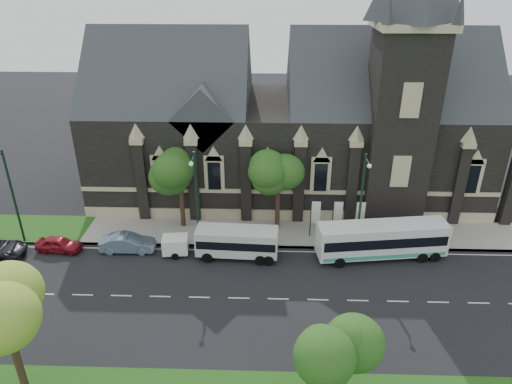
{
  "coord_description": "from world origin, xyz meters",
  "views": [
    {
      "loc": [
        2.21,
        -28.15,
        22.89
      ],
      "look_at": [
        1.12,
        6.0,
        6.05
      ],
      "focal_mm": 32.77,
      "sensor_mm": 36.0,
      "label": 1
    }
  ],
  "objects_px": {
    "banner_flag_center": "(336,215)",
    "tour_coach": "(382,240)",
    "street_lamp_mid": "(196,195)",
    "sedan": "(128,243)",
    "box_trailer": "(175,245)",
    "tree_walk_right": "(281,172)",
    "banner_flag_right": "(358,215)",
    "car_far_red": "(59,244)",
    "street_lamp_near": "(362,198)",
    "shuttle_bus": "(237,241)",
    "street_lamp_far": "(11,193)",
    "tree_park_east": "(342,345)",
    "tree_park_near": "(8,304)",
    "banner_flag_left": "(314,214)",
    "tree_walk_left": "(182,171)"
  },
  "relations": [
    {
      "from": "banner_flag_center",
      "to": "sedan",
      "type": "relative_size",
      "value": 0.84
    },
    {
      "from": "tree_walk_right",
      "to": "shuttle_bus",
      "type": "distance_m",
      "value": 7.6
    },
    {
      "from": "tree_park_near",
      "to": "street_lamp_far",
      "type": "distance_m",
      "value": 17.92
    },
    {
      "from": "street_lamp_near",
      "to": "banner_flag_right",
      "type": "relative_size",
      "value": 2.25
    },
    {
      "from": "shuttle_bus",
      "to": "box_trailer",
      "type": "distance_m",
      "value": 5.44
    },
    {
      "from": "tree_park_east",
      "to": "car_far_red",
      "type": "xyz_separation_m",
      "value": [
        -22.37,
        15.31,
        -3.94
      ]
    },
    {
      "from": "street_lamp_mid",
      "to": "shuttle_bus",
      "type": "distance_m",
      "value": 5.24
    },
    {
      "from": "tree_walk_left",
      "to": "sedan",
      "type": "bearing_deg",
      "value": -134.08
    },
    {
      "from": "street_lamp_far",
      "to": "banner_flag_center",
      "type": "relative_size",
      "value": 2.25
    },
    {
      "from": "tree_park_near",
      "to": "tour_coach",
      "type": "bearing_deg",
      "value": 31.89
    },
    {
      "from": "tree_park_east",
      "to": "street_lamp_far",
      "type": "relative_size",
      "value": 0.7
    },
    {
      "from": "banner_flag_right",
      "to": "box_trailer",
      "type": "bearing_deg",
      "value": -168.79
    },
    {
      "from": "banner_flag_left",
      "to": "car_far_red",
      "type": "xyz_separation_m",
      "value": [
        -22.48,
        -3.02,
        -1.7
      ]
    },
    {
      "from": "street_lamp_far",
      "to": "tour_coach",
      "type": "distance_m",
      "value": 32.03
    },
    {
      "from": "tree_park_near",
      "to": "banner_flag_left",
      "type": "xyz_separation_m",
      "value": [
        18.06,
        17.77,
        -4.03
      ]
    },
    {
      "from": "tree_park_east",
      "to": "tour_coach",
      "type": "height_order",
      "value": "tree_park_east"
    },
    {
      "from": "tour_coach",
      "to": "banner_flag_center",
      "type": "bearing_deg",
      "value": 131.3
    },
    {
      "from": "street_lamp_far",
      "to": "banner_flag_center",
      "type": "height_order",
      "value": "street_lamp_far"
    },
    {
      "from": "banner_flag_right",
      "to": "sedan",
      "type": "bearing_deg",
      "value": -172.2
    },
    {
      "from": "banner_flag_right",
      "to": "sedan",
      "type": "relative_size",
      "value": 0.84
    },
    {
      "from": "street_lamp_mid",
      "to": "street_lamp_far",
      "type": "height_order",
      "value": "same"
    },
    {
      "from": "street_lamp_far",
      "to": "banner_flag_center",
      "type": "distance_m",
      "value": 28.48
    },
    {
      "from": "tree_park_east",
      "to": "street_lamp_mid",
      "type": "distance_m",
      "value": 19.32
    },
    {
      "from": "banner_flag_center",
      "to": "tour_coach",
      "type": "distance_m",
      "value": 4.74
    },
    {
      "from": "tour_coach",
      "to": "tree_park_east",
      "type": "bearing_deg",
      "value": -118.07
    },
    {
      "from": "box_trailer",
      "to": "banner_flag_center",
      "type": "bearing_deg",
      "value": 6.66
    },
    {
      "from": "tour_coach",
      "to": "car_far_red",
      "type": "relative_size",
      "value": 2.81
    },
    {
      "from": "banner_flag_center",
      "to": "car_far_red",
      "type": "relative_size",
      "value": 1.0
    },
    {
      "from": "banner_flag_center",
      "to": "tour_coach",
      "type": "height_order",
      "value": "banner_flag_center"
    },
    {
      "from": "tree_walk_left",
      "to": "shuttle_bus",
      "type": "height_order",
      "value": "tree_walk_left"
    },
    {
      "from": "street_lamp_mid",
      "to": "street_lamp_far",
      "type": "bearing_deg",
      "value": 180.0
    },
    {
      "from": "banner_flag_right",
      "to": "car_far_red",
      "type": "relative_size",
      "value": 1.0
    },
    {
      "from": "banner_flag_center",
      "to": "tour_coach",
      "type": "relative_size",
      "value": 0.36
    },
    {
      "from": "street_lamp_mid",
      "to": "sedan",
      "type": "xyz_separation_m",
      "value": [
        -6.16,
        -0.89,
        -4.33
      ]
    },
    {
      "from": "street_lamp_near",
      "to": "banner_flag_left",
      "type": "distance_m",
      "value": 4.99
    },
    {
      "from": "banner_flag_center",
      "to": "sedan",
      "type": "height_order",
      "value": "banner_flag_center"
    },
    {
      "from": "sedan",
      "to": "street_lamp_far",
      "type": "bearing_deg",
      "value": 83.88
    },
    {
      "from": "car_far_red",
      "to": "street_lamp_far",
      "type": "bearing_deg",
      "value": 78.93
    },
    {
      "from": "banner_flag_center",
      "to": "car_far_red",
      "type": "height_order",
      "value": "banner_flag_center"
    },
    {
      "from": "banner_flag_left",
      "to": "sedan",
      "type": "xyz_separation_m",
      "value": [
        -16.44,
        -2.8,
        -1.6
      ]
    },
    {
      "from": "tree_walk_right",
      "to": "banner_flag_right",
      "type": "bearing_deg",
      "value": -13.6
    },
    {
      "from": "tree_walk_left",
      "to": "car_far_red",
      "type": "relative_size",
      "value": 1.92
    },
    {
      "from": "tree_walk_left",
      "to": "street_lamp_far",
      "type": "bearing_deg",
      "value": -165.74
    },
    {
      "from": "banner_flag_right",
      "to": "shuttle_bus",
      "type": "distance_m",
      "value": 11.31
    },
    {
      "from": "tour_coach",
      "to": "box_trailer",
      "type": "relative_size",
      "value": 3.48
    },
    {
      "from": "street_lamp_far",
      "to": "tour_coach",
      "type": "bearing_deg",
      "value": -2.12
    },
    {
      "from": "banner_flag_center",
      "to": "sedan",
      "type": "bearing_deg",
      "value": -171.37
    },
    {
      "from": "banner_flag_right",
      "to": "car_far_red",
      "type": "xyz_separation_m",
      "value": [
        -26.48,
        -3.02,
        -1.7
      ]
    },
    {
      "from": "tree_walk_right",
      "to": "banner_flag_right",
      "type": "relative_size",
      "value": 1.95
    },
    {
      "from": "street_lamp_near",
      "to": "tree_walk_left",
      "type": "bearing_deg",
      "value": 167.13
    }
  ]
}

